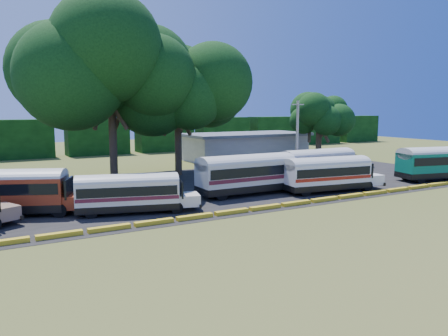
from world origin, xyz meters
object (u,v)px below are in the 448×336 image
bus_cream_west (130,191)px  tree_west (110,62)px  bus_red (9,189)px  bus_teal (440,161)px  bus_white_red (329,172)px

bus_cream_west → tree_west: (2.63, 14.04, 10.67)m
bus_red → bus_teal: 41.92m
bus_red → bus_white_red: bearing=13.3°
bus_red → tree_west: size_ratio=0.60×
bus_cream_west → bus_teal: bearing=13.1°
bus_red → bus_white_red: (26.33, -4.59, -0.08)m
bus_red → bus_cream_west: bus_red is taller
bus_red → bus_white_red: bus_red is taller
bus_cream_west → tree_west: 17.83m
bus_teal → tree_west: size_ratio=0.65×
bus_teal → tree_west: bearing=165.5°
bus_red → bus_cream_west: (7.83, -3.72, -0.27)m
bus_red → bus_white_red: 26.73m
bus_white_red → tree_west: size_ratio=0.59×
bus_white_red → bus_teal: (15.24, -0.76, 0.22)m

